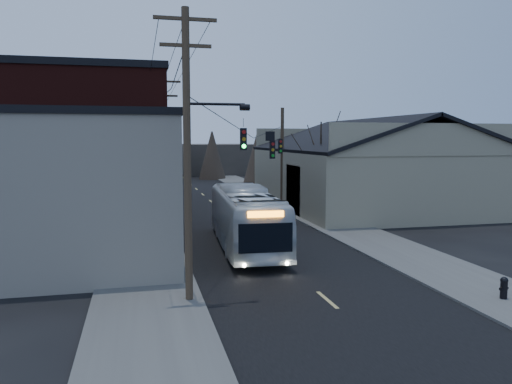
# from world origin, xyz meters

# --- Properties ---
(ground) EXTENTS (160.00, 160.00, 0.00)m
(ground) POSITION_xyz_m (0.00, 0.00, 0.00)
(ground) COLOR black
(ground) RESTS_ON ground
(road_surface) EXTENTS (9.00, 110.00, 0.02)m
(road_surface) POSITION_xyz_m (0.00, 30.00, 0.01)
(road_surface) COLOR black
(road_surface) RESTS_ON ground
(sidewalk_left) EXTENTS (4.00, 110.00, 0.12)m
(sidewalk_left) POSITION_xyz_m (-6.50, 30.00, 0.06)
(sidewalk_left) COLOR #474744
(sidewalk_left) RESTS_ON ground
(sidewalk_right) EXTENTS (4.00, 110.00, 0.12)m
(sidewalk_right) POSITION_xyz_m (6.50, 30.00, 0.06)
(sidewalk_right) COLOR #474744
(sidewalk_right) RESTS_ON ground
(building_clapboard) EXTENTS (8.00, 8.00, 7.00)m
(building_clapboard) POSITION_xyz_m (-9.00, 9.00, 3.50)
(building_clapboard) COLOR slate
(building_clapboard) RESTS_ON ground
(building_brick) EXTENTS (10.00, 12.00, 10.00)m
(building_brick) POSITION_xyz_m (-10.00, 20.00, 5.00)
(building_brick) COLOR black
(building_brick) RESTS_ON ground
(building_left_far) EXTENTS (9.00, 14.00, 7.00)m
(building_left_far) POSITION_xyz_m (-9.50, 36.00, 3.50)
(building_left_far) COLOR #36322B
(building_left_far) RESTS_ON ground
(warehouse) EXTENTS (16.16, 20.60, 7.73)m
(warehouse) POSITION_xyz_m (13.00, 25.00, 2.70)
(warehouse) COLOR #7D735A
(warehouse) RESTS_ON ground
(building_far_left) EXTENTS (10.00, 12.00, 6.00)m
(building_far_left) POSITION_xyz_m (-6.00, 65.00, 3.00)
(building_far_left) COLOR #36322B
(building_far_left) RESTS_ON ground
(building_far_right) EXTENTS (12.00, 14.00, 5.00)m
(building_far_right) POSITION_xyz_m (7.00, 70.00, 2.50)
(building_far_right) COLOR #36322B
(building_far_right) RESTS_ON ground
(bare_tree) EXTENTS (0.40, 0.40, 7.20)m
(bare_tree) POSITION_xyz_m (6.50, 20.00, 3.60)
(bare_tree) COLOR black
(bare_tree) RESTS_ON ground
(utility_lines) EXTENTS (11.24, 45.28, 10.50)m
(utility_lines) POSITION_xyz_m (-3.11, 24.14, 4.95)
(utility_lines) COLOR #382B1E
(utility_lines) RESTS_ON ground
(bus) EXTENTS (3.51, 11.94, 3.28)m
(bus) POSITION_xyz_m (-1.03, 11.49, 1.64)
(bus) COLOR silver
(bus) RESTS_ON ground
(parked_car) EXTENTS (1.58, 3.97, 1.29)m
(parked_car) POSITION_xyz_m (-4.30, 37.79, 0.64)
(parked_car) COLOR #9FA1A7
(parked_car) RESTS_ON ground
(fire_hydrant) EXTENTS (0.40, 0.28, 0.81)m
(fire_hydrant) POSITION_xyz_m (6.26, 0.36, 0.55)
(fire_hydrant) COLOR black
(fire_hydrant) RESTS_ON sidewalk_right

